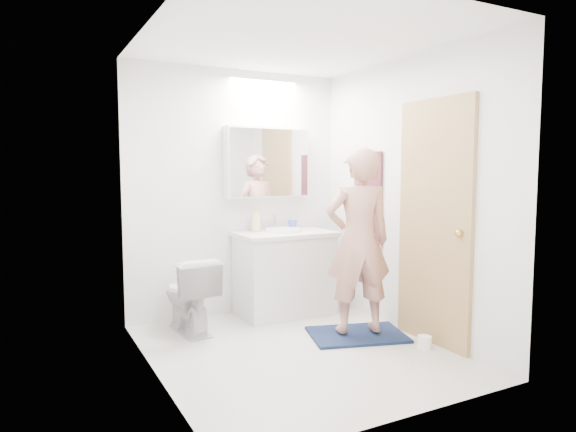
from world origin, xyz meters
TOP-DOWN VIEW (x-y plane):
  - floor at (0.00, 0.00)m, footprint 2.50×2.50m
  - ceiling at (0.00, 0.00)m, footprint 2.50×2.50m
  - wall_back at (0.00, 1.25)m, footprint 2.50×0.00m
  - wall_front at (0.00, -1.25)m, footprint 2.50×0.00m
  - wall_left at (-1.10, 0.00)m, footprint 0.00×2.50m
  - wall_right at (1.10, 0.00)m, footprint 0.00×2.50m
  - vanity_cabinet at (0.39, 0.96)m, footprint 0.90×0.55m
  - countertop at (0.39, 0.96)m, footprint 0.95×0.58m
  - sink_basin at (0.39, 0.99)m, footprint 0.36×0.36m
  - faucet at (0.39, 1.19)m, footprint 0.02×0.02m
  - medicine_cabinet at (0.30, 1.18)m, footprint 0.88×0.14m
  - mirror_panel at (0.30, 1.10)m, footprint 0.84×0.01m
  - toilet at (-0.62, 0.85)m, footprint 0.43×0.69m
  - bath_rug at (0.63, 0.07)m, footprint 0.92×0.76m
  - person at (0.63, 0.07)m, footprint 0.65×0.52m
  - door at (1.08, -0.35)m, footprint 0.04×0.80m
  - door_knob at (1.04, -0.65)m, footprint 0.06×0.06m
  - towel at (1.08, 0.55)m, footprint 0.02×0.42m
  - towel_hook at (1.07, 0.55)m, footprint 0.07×0.02m
  - soap_bottle_a at (0.15, 1.11)m, footprint 0.11×0.11m
  - soap_bottle_b at (0.16, 1.15)m, footprint 0.10×0.10m
  - toothbrush_cup at (0.57, 1.12)m, footprint 0.12×0.12m
  - toilet_paper_roll at (0.93, -0.44)m, footprint 0.11×0.11m

SIDE VIEW (x-z plane):
  - floor at x=0.00m, z-range 0.00..0.00m
  - bath_rug at x=0.63m, z-range 0.00..0.02m
  - toilet_paper_roll at x=0.93m, z-range 0.00..0.10m
  - toilet at x=-0.62m, z-range 0.00..0.68m
  - vanity_cabinet at x=0.39m, z-range 0.00..0.78m
  - countertop at x=0.39m, z-range 0.78..0.82m
  - person at x=0.63m, z-range 0.05..1.61m
  - sink_basin at x=0.39m, z-range 0.82..0.85m
  - toothbrush_cup at x=0.57m, z-range 0.82..0.91m
  - soap_bottle_b at x=0.16m, z-range 0.82..0.97m
  - faucet at x=0.39m, z-range 0.82..0.98m
  - soap_bottle_a at x=0.15m, z-range 0.82..1.07m
  - door_knob at x=1.04m, z-range 0.92..0.98m
  - door at x=1.08m, z-range 0.00..2.00m
  - towel at x=1.08m, z-range 0.60..1.60m
  - wall_back at x=0.00m, z-range -0.05..2.45m
  - wall_front at x=0.00m, z-range -0.05..2.45m
  - wall_left at x=-1.10m, z-range -0.05..2.45m
  - wall_right at x=1.10m, z-range -0.05..2.45m
  - medicine_cabinet at x=0.30m, z-range 1.15..1.85m
  - mirror_panel at x=0.30m, z-range 1.17..1.83m
  - towel_hook at x=1.07m, z-range 1.61..1.63m
  - ceiling at x=0.00m, z-range 2.40..2.40m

